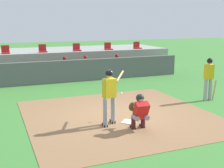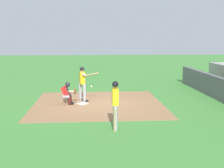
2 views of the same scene
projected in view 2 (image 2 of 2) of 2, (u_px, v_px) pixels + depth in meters
The scene contains 7 objects.
ground_plane at pixel (98, 104), 14.84m from camera, with size 80.00×80.00×0.00m, color #428438.
dirt_infield at pixel (98, 104), 14.84m from camera, with size 6.40×6.40×0.01m, color #936B47.
home_plate at pixel (82, 104), 14.78m from camera, with size 0.44×0.44×0.02m, color white.
batter_at_plate at pixel (83, 82), 15.29m from camera, with size 1.11×1.04×1.80m.
catcher_crouched at pixel (68, 92), 14.64m from camera, with size 0.50×1.54×1.13m.
on_deck_batter at pixel (115, 102), 10.52m from camera, with size 0.58×0.23×1.79m.
dugout_wall at pixel (224, 90), 15.21m from camera, with size 13.00×0.30×1.20m, color #59595E.
Camera 2 is at (14.51, -0.33, 3.33)m, focal length 47.35 mm.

